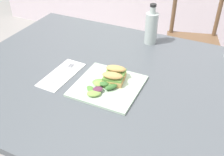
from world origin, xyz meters
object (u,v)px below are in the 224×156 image
object	(u,v)px
sandwich_half_front	(113,78)
sandwich_half_back	(116,71)
fork_on_napkin	(64,72)
bottle_cold_brew	(151,29)
chair_wooden_far	(193,42)
dining_table	(105,95)
plate_lunch	(108,86)

from	to	relation	value
sandwich_half_front	sandwich_half_back	bearing A→B (deg)	99.29
fork_on_napkin	bottle_cold_brew	world-z (taller)	bottle_cold_brew
fork_on_napkin	chair_wooden_far	bearing A→B (deg)	70.69
sandwich_half_front	fork_on_napkin	world-z (taller)	sandwich_half_front
dining_table	chair_wooden_far	size ratio (longest dim) A/B	1.51
dining_table	bottle_cold_brew	bearing A→B (deg)	78.02
bottle_cold_brew	sandwich_half_back	bearing A→B (deg)	-93.95
sandwich_half_front	chair_wooden_far	bearing A→B (deg)	81.97
chair_wooden_far	sandwich_half_front	bearing A→B (deg)	-98.03
plate_lunch	sandwich_half_back	xyz separation A→B (m)	(0.01, 0.07, 0.03)
plate_lunch	sandwich_half_front	size ratio (longest dim) A/B	2.87
sandwich_half_back	fork_on_napkin	size ratio (longest dim) A/B	0.50
chair_wooden_far	plate_lunch	xyz separation A→B (m)	(-0.18, -1.15, 0.30)
plate_lunch	fork_on_napkin	world-z (taller)	plate_lunch
sandwich_half_front	sandwich_half_back	distance (m)	0.05
dining_table	fork_on_napkin	distance (m)	0.22
sandwich_half_front	bottle_cold_brew	size ratio (longest dim) A/B	0.43
dining_table	plate_lunch	distance (m)	0.14
bottle_cold_brew	fork_on_napkin	bearing A→B (deg)	-120.05
plate_lunch	bottle_cold_brew	size ratio (longest dim) A/B	1.25
sandwich_half_front	bottle_cold_brew	distance (m)	0.44
plate_lunch	sandwich_half_back	distance (m)	0.08
sandwich_half_front	fork_on_napkin	bearing A→B (deg)	-178.46
chair_wooden_far	sandwich_half_back	world-z (taller)	chair_wooden_far
dining_table	bottle_cold_brew	distance (m)	0.44
plate_lunch	sandwich_half_back	world-z (taller)	sandwich_half_back
chair_wooden_far	sandwich_half_back	distance (m)	1.15
sandwich_half_back	fork_on_napkin	distance (m)	0.24
dining_table	plate_lunch	bearing A→B (deg)	-53.31
plate_lunch	sandwich_half_back	size ratio (longest dim) A/B	2.87
fork_on_napkin	dining_table	bearing A→B (deg)	18.48
sandwich_half_back	chair_wooden_far	bearing A→B (deg)	81.13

